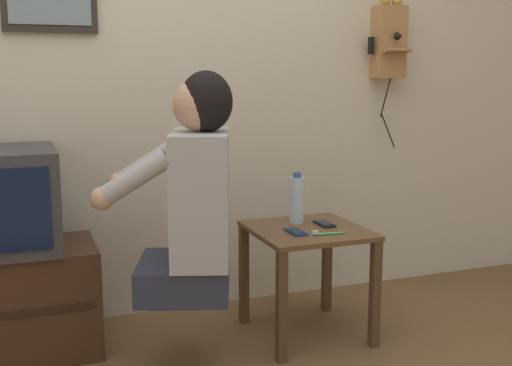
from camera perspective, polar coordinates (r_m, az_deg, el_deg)
wall_back at (r=3.17m, az=-8.71°, el=11.21°), size 6.80×0.05×2.55m
side_table at (r=2.92m, az=4.55°, el=-5.93°), size 0.49×0.51×0.50m
person at (r=2.55m, az=-5.53°, el=-0.91°), size 0.60×0.55×0.89m
tv_stand at (r=2.94m, az=-21.07°, el=-9.90°), size 0.72×0.43×0.47m
wall_phone_antique at (r=3.56m, az=11.72°, el=12.28°), size 0.21×0.19×0.80m
cell_phone_held at (r=2.80m, az=3.54°, el=-4.35°), size 0.06×0.13×0.01m
cell_phone_spare at (r=2.96m, az=6.10°, el=-3.62°), size 0.06×0.12×0.01m
water_bottle at (r=2.97m, az=3.64°, el=-1.46°), size 0.07×0.07×0.24m
toothbrush at (r=2.79m, az=6.26°, el=-4.47°), size 0.15×0.03×0.02m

